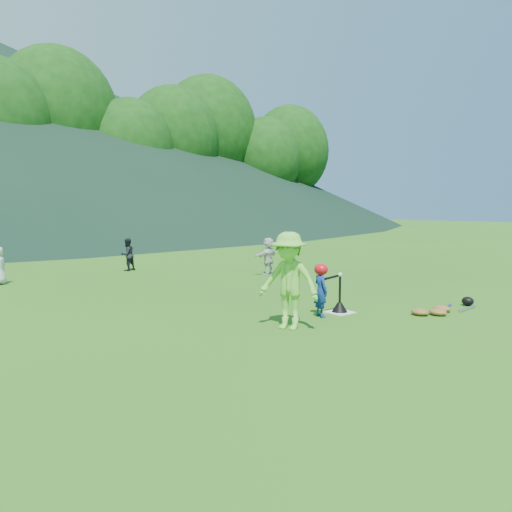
{
  "coord_description": "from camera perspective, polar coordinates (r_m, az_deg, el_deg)",
  "views": [
    {
      "loc": [
        -7.21,
        -6.19,
        2.02
      ],
      "look_at": [
        0.0,
        2.5,
        0.9
      ],
      "focal_mm": 35.0,
      "sensor_mm": 36.0,
      "label": 1
    }
  ],
  "objects": [
    {
      "name": "home_plate",
      "position": [
        9.71,
        9.52,
        -6.36
      ],
      "size": [
        0.45,
        0.45,
        0.02
      ],
      "primitive_type": "cube",
      "color": "silver",
      "rests_on": "ground"
    },
    {
      "name": "ground",
      "position": [
        9.71,
        9.52,
        -6.42
      ],
      "size": [
        120.0,
        120.0,
        0.0
      ],
      "primitive_type": "plane",
      "color": "#296216",
      "rests_on": "ground"
    },
    {
      "name": "batter_gear",
      "position": [
        9.19,
        7.54,
        -1.61
      ],
      "size": [
        0.73,
        0.26,
        0.32
      ],
      "color": "red",
      "rests_on": "ground"
    },
    {
      "name": "fielder_d",
      "position": [
        14.87,
        1.4,
        -0.0
      ],
      "size": [
        1.08,
        0.61,
        1.1
      ],
      "primitive_type": "imported",
      "rotation": [
        0.0,
        0.0,
        3.43
      ],
      "color": "silver",
      "rests_on": "ground"
    },
    {
      "name": "adult_coach",
      "position": [
        8.22,
        3.77,
        -2.84
      ],
      "size": [
        0.95,
        1.19,
        1.61
      ],
      "primitive_type": "imported",
      "rotation": [
        0.0,
        0.0,
        -1.17
      ],
      "color": "#6DCE3C",
      "rests_on": "ground"
    },
    {
      "name": "equipment_pile",
      "position": [
        10.29,
        20.56,
        -5.64
      ],
      "size": [
        1.8,
        0.56,
        0.19
      ],
      "color": "olive",
      "rests_on": "ground"
    },
    {
      "name": "batter_child",
      "position": [
        9.23,
        7.41,
        -3.99
      ],
      "size": [
        0.33,
        0.4,
        0.96
      ],
      "primitive_type": "imported",
      "rotation": [
        0.0,
        0.0,
        1.25
      ],
      "color": "navy",
      "rests_on": "ground"
    },
    {
      "name": "batting_tee",
      "position": [
        9.68,
        9.53,
        -5.67
      ],
      "size": [
        0.3,
        0.3,
        0.68
      ],
      "color": "black",
      "rests_on": "home_plate"
    },
    {
      "name": "baseball",
      "position": [
        9.58,
        9.59,
        -2.1
      ],
      "size": [
        0.08,
        0.08,
        0.08
      ],
      "primitive_type": "sphere",
      "color": "white",
      "rests_on": "batting_tee"
    },
    {
      "name": "fielder_b",
      "position": [
        16.25,
        -14.49,
        0.16
      ],
      "size": [
        0.59,
        0.52,
        1.03
      ],
      "primitive_type": "imported",
      "rotation": [
        0.0,
        0.0,
        3.44
      ],
      "color": "black",
      "rests_on": "ground"
    }
  ]
}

